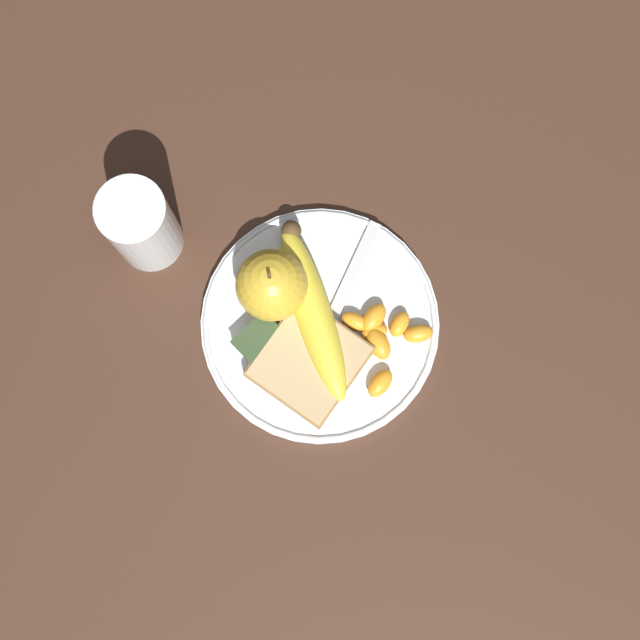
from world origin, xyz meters
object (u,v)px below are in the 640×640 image
plate (320,324)px  banana (316,307)px  apple (272,285)px  bread_slice (310,362)px  jam_packet (260,341)px  juice_glass (142,226)px  fork (329,324)px

plate → banana: (-0.01, -0.01, 0.02)m
banana → apple: bearing=-67.5°
banana → plate: bearing=63.0°
bread_slice → jam_packet: (0.02, -0.05, -0.00)m
plate → apple: 0.07m
banana → bread_slice: banana is taller
banana → jam_packet: banana is taller
juice_glass → jam_packet: juice_glass is taller
plate → juice_glass: juice_glass is taller
plate → apple: (0.01, -0.05, 0.04)m
fork → jam_packet: size_ratio=4.14×
banana → fork: size_ratio=0.95×
juice_glass → apple: (-0.05, 0.13, -0.00)m
jam_packet → apple: bearing=-147.4°
fork → jam_packet: jam_packet is taller
juice_glass → bread_slice: bearing=97.6°
plate → fork: size_ratio=1.27×
plate → apple: size_ratio=2.99×
apple → plate: bearing=102.1°
juice_glass → jam_packet: (-0.01, 0.16, -0.03)m
plate → fork: (-0.01, 0.01, 0.01)m
juice_glass → bread_slice: (-0.03, 0.21, -0.03)m
jam_packet → plate: bearing=154.2°
apple → bread_slice: bearing=73.0°
banana → bread_slice: (0.04, 0.03, -0.01)m
apple → bread_slice: 0.08m
plate → jam_packet: 0.06m
juice_glass → jam_packet: size_ratio=2.41×
juice_glass → banana: (-0.07, 0.17, -0.02)m
juice_glass → apple: juice_glass is taller
banana → bread_slice: 0.05m
plate → jam_packet: jam_packet is taller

